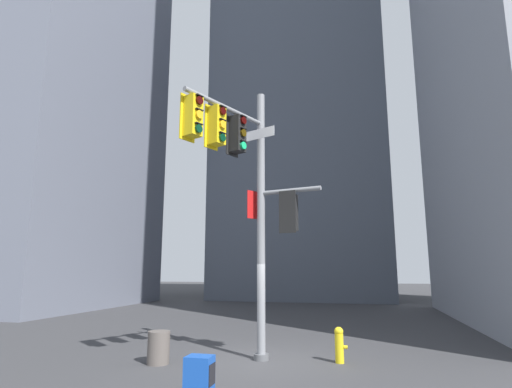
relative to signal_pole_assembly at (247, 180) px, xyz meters
name	(u,v)px	position (x,y,z in m)	size (l,w,h in m)	color
ground	(261,360)	(0.19, 0.78, -4.71)	(120.00, 120.00, 0.00)	#38383A
building_tower_left	(39,85)	(-18.79, 12.23, 10.54)	(13.42, 13.42, 30.51)	slate
building_mid_block	(304,136)	(-1.69, 26.37, 9.98)	(13.98, 13.98, 29.38)	#4C5460
signal_pole_assembly	(247,180)	(0.00, 0.00, 0.00)	(3.09, 3.19, 7.45)	gray
fire_hydrant	(339,344)	(2.22, 0.94, -4.25)	(0.33, 0.23, 0.89)	yellow
newspaper_box	(199,386)	(0.15, -3.50, -4.24)	(0.45, 0.36, 0.94)	#194CB2
trash_bin	(159,347)	(-2.24, -0.30, -4.31)	(0.56, 0.56, 0.80)	#59514C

